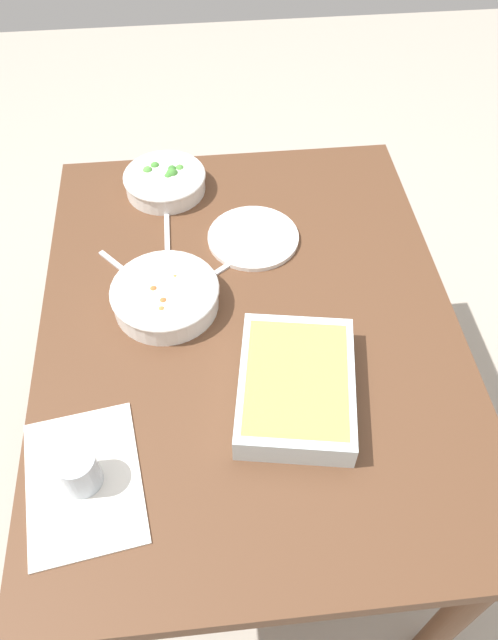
% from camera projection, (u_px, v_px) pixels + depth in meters
% --- Properties ---
extents(ground_plane, '(6.00, 6.00, 0.00)m').
position_uv_depth(ground_plane, '(249.00, 471.00, 1.90)').
color(ground_plane, '#B2A899').
extents(dining_table, '(1.20, 0.90, 0.74)m').
position_uv_depth(dining_table, '(249.00, 345.00, 1.39)').
color(dining_table, brown).
rests_on(dining_table, ground_plane).
extents(placemat, '(0.31, 0.24, 0.00)m').
position_uv_depth(placemat, '(84.00, 481.00, 1.09)').
color(placemat, silver).
rests_on(placemat, dining_table).
extents(stew_bowl, '(0.24, 0.24, 0.06)m').
position_uv_depth(stew_bowl, '(165.00, 296.00, 1.33)').
color(stew_bowl, white).
rests_on(stew_bowl, dining_table).
extents(broccoli_bowl, '(0.21, 0.21, 0.06)m').
position_uv_depth(broccoli_bowl, '(165.00, 181.00, 1.58)').
color(broccoli_bowl, white).
rests_on(broccoli_bowl, dining_table).
extents(baking_dish, '(0.33, 0.27, 0.06)m').
position_uv_depth(baking_dish, '(296.00, 385.00, 1.18)').
color(baking_dish, silver).
rests_on(baking_dish, dining_table).
extents(drink_cup, '(0.07, 0.07, 0.08)m').
position_uv_depth(drink_cup, '(79.00, 472.00, 1.06)').
color(drink_cup, '#B2BCC6').
rests_on(drink_cup, dining_table).
extents(side_plate, '(0.22, 0.22, 0.01)m').
position_uv_depth(side_plate, '(253.00, 238.00, 1.48)').
color(side_plate, white).
rests_on(side_plate, dining_table).
extents(spoon_by_stew, '(0.15, 0.13, 0.01)m').
position_uv_depth(spoon_by_stew, '(131.00, 276.00, 1.40)').
color(spoon_by_stew, silver).
rests_on(spoon_by_stew, dining_table).
extents(spoon_by_broccoli, '(0.18, 0.03, 0.01)m').
position_uv_depth(spoon_by_broccoli, '(167.00, 220.00, 1.52)').
color(spoon_by_broccoli, silver).
rests_on(spoon_by_broccoli, dining_table).
extents(fork_on_table, '(0.12, 0.15, 0.01)m').
position_uv_depth(fork_on_table, '(229.00, 264.00, 1.43)').
color(fork_on_table, silver).
rests_on(fork_on_table, dining_table).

